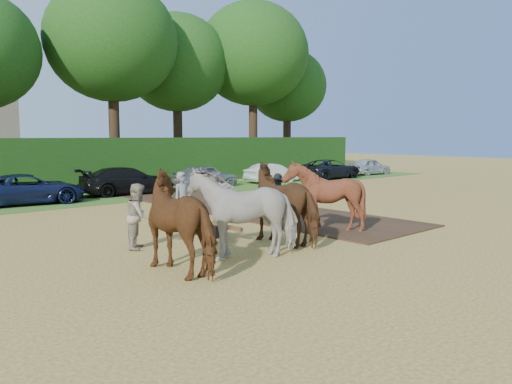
% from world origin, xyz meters
% --- Properties ---
extents(ground, '(120.00, 120.00, 0.00)m').
position_xyz_m(ground, '(0.00, 0.00, 0.00)').
color(ground, gold).
rests_on(ground, ground).
extents(earth_strip, '(4.50, 17.00, 0.05)m').
position_xyz_m(earth_strip, '(1.50, 7.00, 0.03)').
color(earth_strip, '#472D1C').
rests_on(earth_strip, ground).
extents(grass_verge, '(50.00, 5.00, 0.03)m').
position_xyz_m(grass_verge, '(0.00, 14.00, 0.01)').
color(grass_verge, '#38601E').
rests_on(grass_verge, ground).
extents(hedgerow, '(46.00, 1.60, 3.00)m').
position_xyz_m(hedgerow, '(0.00, 18.50, 1.50)').
color(hedgerow, '#14380F').
rests_on(hedgerow, ground).
extents(spectator_near, '(1.10, 1.12, 1.82)m').
position_xyz_m(spectator_near, '(-5.75, 2.59, 0.91)').
color(spectator_near, beige).
rests_on(spectator_near, ground).
extents(spectator_far, '(0.58, 1.15, 1.89)m').
position_xyz_m(spectator_far, '(-0.88, 2.04, 0.94)').
color(spectator_far, '#282C35').
rests_on(spectator_far, ground).
extents(plough_team, '(7.68, 5.85, 2.34)m').
position_xyz_m(plough_team, '(-3.10, 0.31, 1.16)').
color(plough_team, brown).
rests_on(plough_team, ground).
extents(parked_cars, '(40.93, 3.41, 1.49)m').
position_xyz_m(parked_cars, '(2.67, 14.02, 0.70)').
color(parked_cars, silver).
rests_on(parked_cars, ground).
extents(treeline, '(48.70, 10.60, 14.21)m').
position_xyz_m(treeline, '(-1.69, 21.69, 8.97)').
color(treeline, '#382616').
rests_on(treeline, ground).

